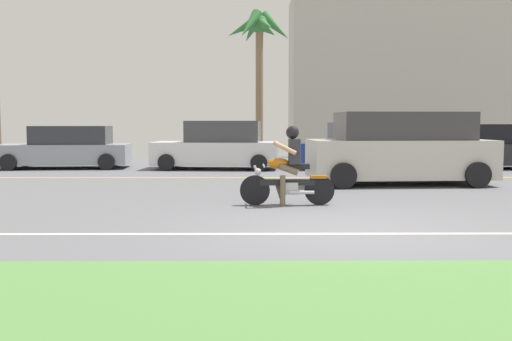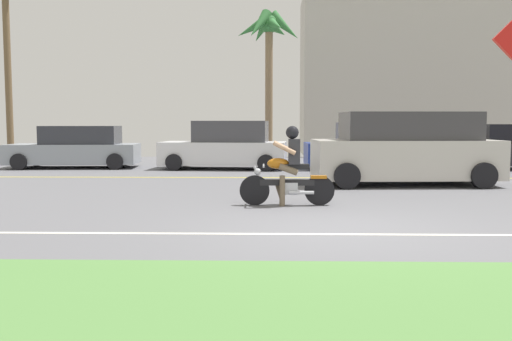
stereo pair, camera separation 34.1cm
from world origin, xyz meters
name	(u,v)px [view 1 (the left image)]	position (x,y,z in m)	size (l,w,h in m)	color
ground	(318,202)	(0.00, 3.00, -0.02)	(56.00, 30.00, 0.04)	slate
grass_median	(423,324)	(0.00, -4.10, 0.03)	(56.00, 3.80, 0.06)	#548442
lane_line_near	(345,234)	(0.00, -0.39, 0.00)	(50.40, 0.12, 0.01)	silver
lane_line_far	(298,177)	(0.00, 7.95, 0.00)	(50.40, 0.12, 0.01)	yellow
motorcyclist	(288,172)	(-0.64, 2.47, 0.65)	(1.84, 0.60, 1.54)	black
suv_nearby	(401,149)	(2.52, 6.19, 0.91)	(4.89, 2.33, 1.87)	beige
parked_car_0	(67,148)	(-7.88, 11.42, 0.70)	(4.60, 2.27, 1.49)	#8C939E
parked_car_1	(218,147)	(-2.52, 11.07, 0.77)	(4.42, 2.22, 1.66)	silver
parked_car_2	(360,147)	(2.41, 11.07, 0.75)	(4.24, 1.92, 1.61)	navy
parked_car_3	(503,148)	(7.43, 11.21, 0.72)	(4.45, 2.14, 1.55)	#232328
palm_tree_0	(259,37)	(-1.06, 15.63, 5.19)	(2.89, 2.84, 6.29)	#846B4C
building_far	(412,77)	(6.96, 21.00, 3.97)	(12.60, 4.00, 7.95)	#BCB7AD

